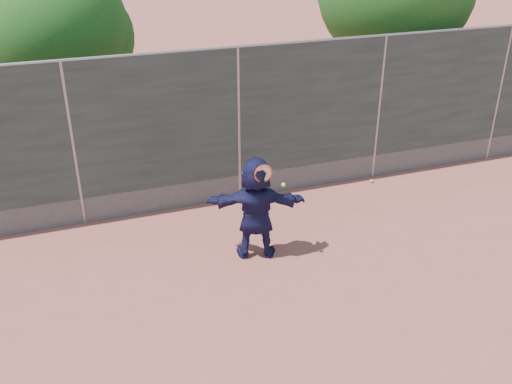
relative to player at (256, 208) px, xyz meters
name	(u,v)px	position (x,y,z in m)	size (l,w,h in m)	color
ground	(313,300)	(0.38, -1.46, -0.87)	(80.00, 80.00, 0.00)	#9E4C42
player	(256,208)	(0.00, 0.00, 0.00)	(1.62, 0.51, 1.74)	#16173D
ball_ground	(372,181)	(3.22, 1.78, -0.84)	(0.07, 0.07, 0.07)	#AAD830
fence	(239,123)	(0.38, 2.04, 0.71)	(20.00, 0.06, 3.03)	#38423D
swing_action	(265,176)	(0.08, -0.20, 0.65)	(0.50, 0.17, 0.51)	#EB4A16
tree_left	(62,29)	(-2.47, 5.09, 2.07)	(3.15, 3.00, 4.53)	#382314
weed_clump	(256,192)	(0.67, 1.93, -0.74)	(0.68, 0.07, 0.30)	#387226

